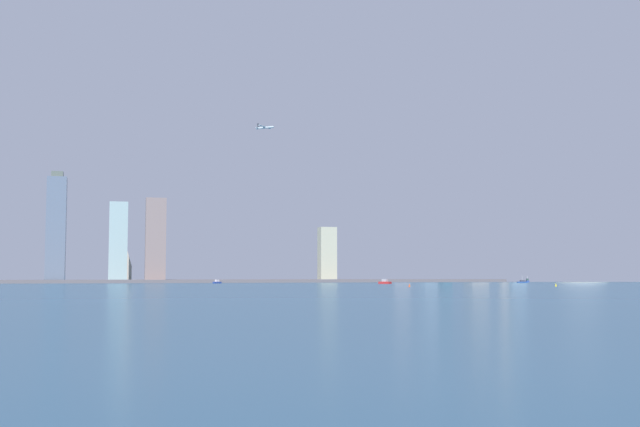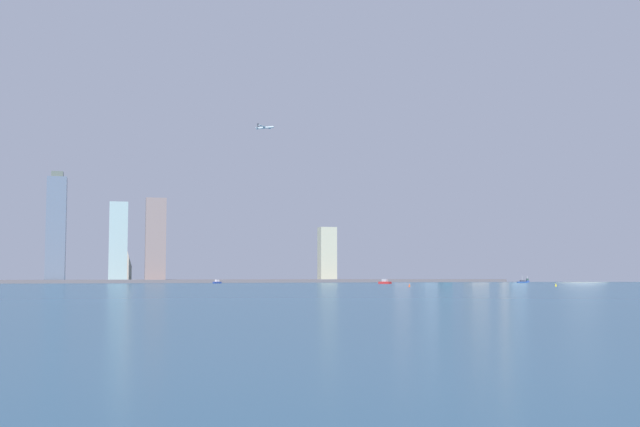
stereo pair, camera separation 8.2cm
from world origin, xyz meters
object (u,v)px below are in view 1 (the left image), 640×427
object	(u,v)px
skyscraper_10	(476,252)
channel_buoy_0	(556,285)
skyscraper_0	(126,222)
skyscraper_8	(427,248)
skyscraper_7	(401,250)
boat_0	(522,282)
boat_3	(217,282)
skyscraper_1	(56,229)
skyscraper_12	(153,248)
skyscraper_13	(514,250)
stadium_dome	(582,274)
airplane	(265,127)
boat_2	(527,281)
channel_buoy_1	(409,285)
skyscraper_2	(445,253)
skyscraper_3	(327,255)
skyscraper_6	(514,257)
observation_tower	(502,166)
boat_1	(385,282)
skyscraper_5	(118,242)

from	to	relation	value
skyscraper_10	channel_buoy_0	size ratio (longest dim) A/B	31.03
skyscraper_0	skyscraper_8	bearing A→B (deg)	-6.37
skyscraper_8	skyscraper_7	bearing A→B (deg)	125.60
skyscraper_8	boat_0	world-z (taller)	skyscraper_8
boat_3	skyscraper_0	bearing A→B (deg)	-95.00
skyscraper_1	skyscraper_12	bearing A→B (deg)	23.53
skyscraper_12	skyscraper_13	world-z (taller)	skyscraper_13
skyscraper_8	boat_3	bearing A→B (deg)	-156.34
skyscraper_10	stadium_dome	bearing A→B (deg)	-36.12
skyscraper_1	airplane	world-z (taller)	airplane
boat_2	channel_buoy_1	world-z (taller)	boat_2
skyscraper_2	boat_2	world-z (taller)	skyscraper_2
skyscraper_3	boat_0	distance (m)	236.44
boat_3	stadium_dome	bearing A→B (deg)	154.41
skyscraper_6	channel_buoy_1	world-z (taller)	skyscraper_6
observation_tower	airplane	xyz separation A→B (m)	(-329.26, -15.28, 34.20)
boat_2	airplane	bearing A→B (deg)	-80.75
boat_1	skyscraper_2	bearing A→B (deg)	107.51
skyscraper_3	skyscraper_8	xyz separation A→B (m)	(154.26, 49.44, 11.20)
airplane	boat_0	bearing A→B (deg)	18.99
skyscraper_8	boat_0	bearing A→B (deg)	-74.86
skyscraper_0	channel_buoy_1	bearing A→B (deg)	-62.58
skyscraper_10	skyscraper_5	bearing A→B (deg)	-175.21
skyscraper_5	skyscraper_6	distance (m)	532.02
stadium_dome	channel_buoy_1	bearing A→B (deg)	-139.60
skyscraper_0	skyscraper_7	world-z (taller)	skyscraper_0
skyscraper_13	boat_2	size ratio (longest dim) A/B	7.80
skyscraper_8	boat_0	xyz separation A→B (m)	(46.15, -170.52, -44.01)
boat_3	channel_buoy_1	xyz separation A→B (m)	(126.32, -247.89, -0.10)
skyscraper_0	airplane	xyz separation A→B (m)	(161.34, -94.45, 113.79)
observation_tower	stadium_dome	size ratio (longest dim) A/B	4.57
observation_tower	skyscraper_7	xyz separation A→B (m)	(-120.52, 70.24, -111.94)
skyscraper_10	airplane	world-z (taller)	airplane
skyscraper_10	boat_0	world-z (taller)	skyscraper_10
boat_3	channel_buoy_0	world-z (taller)	boat_3
channel_buoy_1	channel_buoy_0	bearing A→B (deg)	-5.97
skyscraper_10	boat_2	world-z (taller)	skyscraper_10
skyscraper_2	observation_tower	bearing A→B (deg)	4.02
skyscraper_13	boat_2	distance (m)	202.83
skyscraper_0	skyscraper_5	bearing A→B (deg)	-98.42
skyscraper_1	skyscraper_6	distance (m)	603.23
skyscraper_6	airplane	world-z (taller)	airplane
boat_0	skyscraper_0	bearing A→B (deg)	152.92
skyscraper_13	skyscraper_7	bearing A→B (deg)	-175.42
skyscraper_12	channel_buoy_0	distance (m)	530.29
skyscraper_0	skyscraper_12	distance (m)	48.47
skyscraper_0	skyscraper_10	world-z (taller)	skyscraper_0
boat_0	boat_2	xyz separation A→B (m)	(29.39, 39.92, 0.53)
observation_tower	channel_buoy_0	bearing A→B (deg)	-111.67
stadium_dome	skyscraper_8	bearing A→B (deg)	160.47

